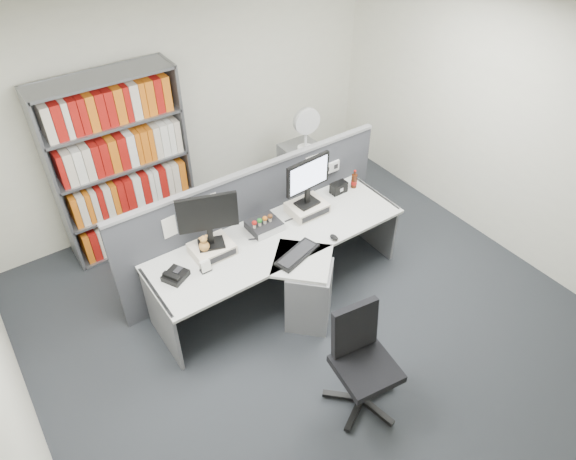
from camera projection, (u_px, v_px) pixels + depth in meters
ground at (327, 339)px, 5.01m from camera, size 5.50×5.50×0.00m
room_shell at (338, 186)px, 3.86m from camera, size 5.04×5.54×2.72m
partition at (255, 220)px, 5.38m from camera, size 3.00×0.08×1.27m
desk at (291, 269)px, 5.09m from camera, size 2.60×1.20×0.72m
monitor_riser_left at (212, 249)px, 4.85m from camera, size 0.38×0.31×0.10m
monitor_riser_right at (307, 208)px, 5.34m from camera, size 0.38×0.31×0.10m
monitor_left at (208, 217)px, 4.61m from camera, size 0.52×0.24×0.55m
monitor_right at (308, 178)px, 5.10m from camera, size 0.52×0.18×0.53m
desktop_pc at (264, 226)px, 5.13m from camera, size 0.31×0.27×0.08m
figurines at (262, 220)px, 5.05m from camera, size 0.23×0.05×0.09m
keyboard at (297, 255)px, 4.84m from camera, size 0.50×0.30×0.03m
mouse at (334, 237)px, 5.03m from camera, size 0.06×0.10×0.04m
desk_phone at (175, 276)px, 4.61m from camera, size 0.26×0.25×0.09m
desk_calendar at (205, 267)px, 4.67m from camera, size 0.10×0.07×0.12m
plush_toy at (204, 244)px, 4.72m from camera, size 0.10×0.10×0.17m
speaker at (339, 188)px, 5.59m from camera, size 0.18×0.10×0.12m
cola_bottle at (354, 181)px, 5.65m from camera, size 0.07×0.07×0.22m
shelving_unit at (121, 168)px, 5.53m from camera, size 1.41×0.40×2.00m
filing_cabinet at (305, 174)px, 6.57m from camera, size 0.45×0.61×0.70m
desk_fan at (306, 124)px, 6.12m from camera, size 0.33×0.19×0.55m
office_chair at (361, 358)px, 4.22m from camera, size 0.64×0.64×0.97m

